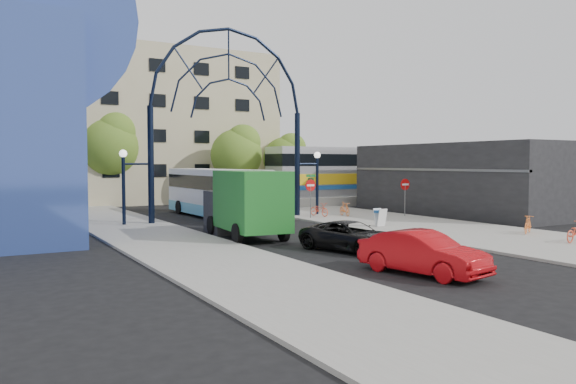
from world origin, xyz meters
TOP-DOWN VIEW (x-y plane):
  - ground at (0.00, 0.00)m, footprint 120.00×120.00m
  - sidewalk_east at (8.00, 4.00)m, footprint 8.00×56.00m
  - plaza_west at (-6.50, 6.00)m, footprint 5.00×50.00m
  - gateway_arch at (0.00, 14.00)m, footprint 13.64×0.44m
  - stop_sign at (4.80, 12.00)m, footprint 0.80×0.07m
  - do_not_enter_sign at (11.00, 10.00)m, footprint 0.76×0.07m
  - street_name_sign at (5.20, 12.60)m, footprint 0.70×0.70m
  - sandwich_board at (5.60, 5.98)m, footprint 0.55×0.61m
  - commercial_block_east at (16.00, 10.00)m, footprint 6.00×16.00m
  - apartment_block at (2.00, 34.97)m, footprint 20.00×12.10m
  - train_platform at (20.00, 22.00)m, footprint 32.00×5.00m
  - train_car at (20.00, 22.00)m, footprint 25.10×3.05m
  - tree_north_a at (6.12, 25.93)m, footprint 4.48×4.48m
  - tree_north_b at (-3.88, 29.93)m, footprint 5.12×5.12m
  - tree_north_c at (12.12, 27.93)m, footprint 4.16×4.16m
  - city_bus at (0.06, 16.43)m, footprint 2.88×11.84m
  - green_truck at (-2.59, 6.28)m, footprint 2.97×6.68m
  - black_suv at (-0.64, 0.20)m, footprint 3.20×4.88m
  - red_sedan at (-1.53, -4.93)m, footprint 2.38×4.58m
  - bike_near_a at (5.90, 12.65)m, footprint 0.84×1.79m
  - bike_near_b at (7.52, 12.03)m, footprint 0.71×1.58m
  - bike_far_a at (9.25, -3.28)m, footprint 1.81×0.87m
  - bike_far_b at (10.02, -0.21)m, footprint 1.54×1.06m

SIDE VIEW (x-z plane):
  - ground at x=0.00m, z-range 0.00..0.00m
  - sidewalk_east at x=8.00m, z-range 0.00..0.12m
  - plaza_west at x=-6.50m, z-range 0.00..0.12m
  - train_platform at x=20.00m, z-range 0.00..0.80m
  - bike_near_a at x=5.90m, z-range 0.12..1.02m
  - bike_far_b at x=10.02m, z-range 0.12..1.03m
  - bike_far_a at x=9.25m, z-range 0.12..1.03m
  - bike_near_b at x=7.52m, z-range 0.12..1.04m
  - black_suv at x=-0.64m, z-range 0.00..1.25m
  - red_sedan at x=-1.53m, z-range 0.00..1.44m
  - sandwich_board at x=5.60m, z-range 0.25..1.24m
  - green_truck at x=-2.59m, z-range 0.00..3.28m
  - city_bus at x=0.06m, z-range 0.07..3.31m
  - do_not_enter_sign at x=11.00m, z-range 0.74..3.22m
  - stop_sign at x=4.80m, z-range 0.74..3.24m
  - street_name_sign at x=5.20m, z-range 0.73..3.53m
  - commercial_block_east at x=16.00m, z-range 0.00..5.00m
  - train_car at x=20.00m, z-range 0.80..5.00m
  - tree_north_c at x=12.12m, z-range 1.03..7.53m
  - tree_north_a at x=6.12m, z-range 1.11..8.11m
  - tree_north_b at x=-3.88m, z-range 1.27..9.27m
  - apartment_block at x=2.00m, z-range 0.00..14.00m
  - gateway_arch at x=0.00m, z-range 2.51..14.61m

